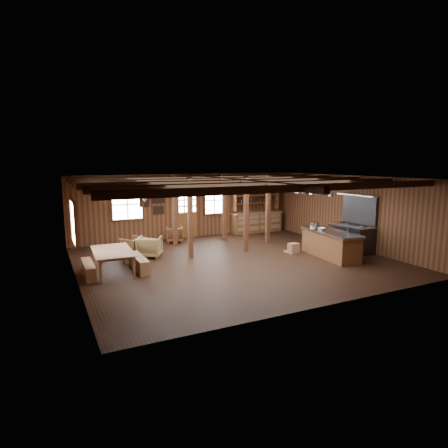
{
  "coord_description": "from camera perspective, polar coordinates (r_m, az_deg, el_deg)",
  "views": [
    {
      "loc": [
        -5.76,
        -10.88,
        3.31
      ],
      "look_at": [
        -0.16,
        0.49,
        1.2
      ],
      "focal_mm": 30.0,
      "sensor_mm": 36.0,
      "label": 1
    }
  ],
  "objects": [
    {
      "name": "window_left",
      "position": [
        11.54,
        -21.96,
        0.22
      ],
      "size": [
        0.14,
        1.24,
        1.32
      ],
      "color": "white",
      "rests_on": "wall_back"
    },
    {
      "name": "armchair_a",
      "position": [
        13.74,
        -13.65,
        -3.34
      ],
      "size": [
        1.0,
        1.01,
        0.67
      ],
      "primitive_type": "imported",
      "rotation": [
        0.0,
        0.0,
        3.72
      ],
      "color": "brown",
      "rests_on": "floor"
    },
    {
      "name": "bench_wall",
      "position": [
        11.71,
        -19.97,
        -6.52
      ],
      "size": [
        0.28,
        1.48,
        0.41
      ],
      "primitive_type": "cube",
      "color": "olive",
      "rests_on": "floor"
    },
    {
      "name": "room",
      "position": [
        12.46,
        1.64,
        0.61
      ],
      "size": [
        10.04,
        9.04,
        2.84
      ],
      "color": "black",
      "rests_on": "ground"
    },
    {
      "name": "kitchen_island",
      "position": [
        13.62,
        15.9,
        -2.93
      ],
      "size": [
        1.17,
        2.59,
        1.2
      ],
      "rotation": [
        0.0,
        0.0,
        -0.12
      ],
      "color": "brown",
      "rests_on": "floor"
    },
    {
      "name": "counter_pot",
      "position": [
        14.17,
        13.63,
        -0.06
      ],
      "size": [
        0.32,
        0.32,
        0.19
      ],
      "primitive_type": "cylinder",
      "color": "#B9BCC1",
      "rests_on": "kitchen_island"
    },
    {
      "name": "step_stool",
      "position": [
        13.97,
        10.53,
        -3.65
      ],
      "size": [
        0.44,
        0.33,
        0.37
      ],
      "primitive_type": "cube",
      "rotation": [
        0.0,
        0.0,
        0.1
      ],
      "color": "olive",
      "rests_on": "floor"
    },
    {
      "name": "armchair_c",
      "position": [
        13.43,
        -11.27,
        -3.41
      ],
      "size": [
        1.07,
        1.08,
        0.73
      ],
      "primitive_type": "imported",
      "rotation": [
        0.0,
        0.0,
        2.65
      ],
      "color": "olive",
      "rests_on": "floor"
    },
    {
      "name": "pendant_lamps",
      "position": [
        12.43,
        -9.77,
        4.42
      ],
      "size": [
        1.86,
        2.36,
        0.66
      ],
      "color": "#2F2F31",
      "rests_on": "ceiling"
    },
    {
      "name": "bench_aisle",
      "position": [
        11.94,
        -12.85,
        -5.82
      ],
      "size": [
        0.3,
        1.58,
        0.43
      ],
      "primitive_type": "cube",
      "color": "olive",
      "rests_on": "floor"
    },
    {
      "name": "timber_posts",
      "position": [
        14.53,
        -0.38,
        1.88
      ],
      "size": [
        3.95,
        2.35,
        2.8
      ],
      "color": "#492614",
      "rests_on": "floor"
    },
    {
      "name": "back_counter",
      "position": [
        17.85,
        4.98,
        0.68
      ],
      "size": [
        2.55,
        0.6,
        2.45
      ],
      "color": "brown",
      "rests_on": "floor"
    },
    {
      "name": "window_back_right",
      "position": [
        16.97,
        -1.51,
        3.65
      ],
      "size": [
        1.02,
        0.06,
        1.32
      ],
      "color": "white",
      "rests_on": "wall_back"
    },
    {
      "name": "ceiling_joists",
      "position": [
        12.48,
        1.29,
        6.54
      ],
      "size": [
        9.8,
        8.82,
        0.18
      ],
      "color": "black",
      "rests_on": "ceiling"
    },
    {
      "name": "armchair_b",
      "position": [
        15.77,
        -7.55,
        -1.59
      ],
      "size": [
        0.84,
        0.85,
        0.63
      ],
      "primitive_type": "imported",
      "rotation": [
        0.0,
        0.0,
        2.86
      ],
      "color": "brown",
      "rests_on": "floor"
    },
    {
      "name": "notice_boards",
      "position": [
        16.0,
        -10.66,
        3.28
      ],
      "size": [
        1.08,
        0.03,
        0.9
      ],
      "color": "silver",
      "rests_on": "wall_back"
    },
    {
      "name": "bowl",
      "position": [
        13.72,
        14.59,
        -0.68
      ],
      "size": [
        0.35,
        0.35,
        0.07
      ],
      "primitive_type": "imported",
      "rotation": [
        0.0,
        0.0,
        0.41
      ],
      "color": "silver",
      "rests_on": "kitchen_island"
    },
    {
      "name": "commercial_range",
      "position": [
        14.8,
        19.04,
        -1.35
      ],
      "size": [
        0.88,
        1.72,
        2.13
      ],
      "color": "#2F2F31",
      "rests_on": "floor"
    },
    {
      "name": "window_back_left",
      "position": [
        15.75,
        -14.53,
        2.91
      ],
      "size": [
        1.32,
        0.06,
        1.32
      ],
      "color": "white",
      "rests_on": "wall_back"
    },
    {
      "name": "dining_table",
      "position": [
        11.77,
        -16.36,
        -5.52
      ],
      "size": [
        1.19,
        2.03,
        0.7
      ],
      "primitive_type": "imported",
      "rotation": [
        0.0,
        0.0,
        1.53
      ],
      "color": "#956243",
      "rests_on": "floor"
    },
    {
      "name": "back_door",
      "position": [
        16.55,
        -5.58,
        0.96
      ],
      "size": [
        1.02,
        0.08,
        2.15
      ],
      "color": "brown",
      "rests_on": "floor"
    },
    {
      "name": "pot_rack",
      "position": [
        14.41,
        12.12,
        5.02
      ],
      "size": [
        0.35,
        3.0,
        0.44
      ],
      "color": "#2F2F31",
      "rests_on": "ceiling"
    }
  ]
}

